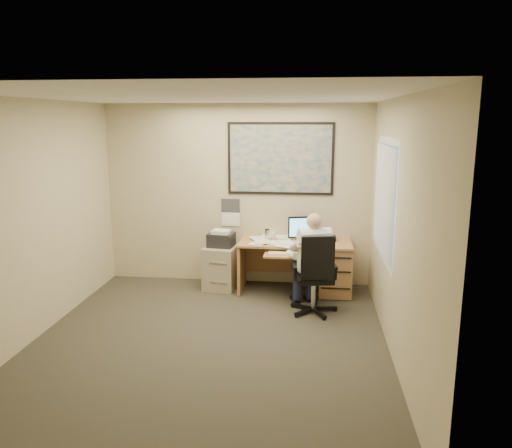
# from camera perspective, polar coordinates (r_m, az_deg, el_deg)

# --- Properties ---
(room_shell) EXTENTS (4.00, 4.50, 2.70)m
(room_shell) POSITION_cam_1_polar(r_m,az_deg,el_deg) (5.35, -5.76, -0.28)
(room_shell) COLOR #333128
(room_shell) RESTS_ON ground
(desk) EXTENTS (1.60, 0.97, 1.08)m
(desk) POSITION_cam_1_polar(r_m,az_deg,el_deg) (7.30, 7.11, -4.35)
(desk) COLOR #B37F4C
(desk) RESTS_ON ground
(world_map) EXTENTS (1.56, 0.03, 1.06)m
(world_map) POSITION_cam_1_polar(r_m,az_deg,el_deg) (7.37, 2.81, 7.46)
(world_map) COLOR #1E4C93
(world_map) RESTS_ON room_shell
(wall_calendar) EXTENTS (0.28, 0.01, 0.42)m
(wall_calendar) POSITION_cam_1_polar(r_m,az_deg,el_deg) (7.58, -2.92, 1.32)
(wall_calendar) COLOR white
(wall_calendar) RESTS_ON room_shell
(window_blinds) EXTENTS (0.06, 1.40, 1.30)m
(window_blinds) POSITION_cam_1_polar(r_m,az_deg,el_deg) (6.04, 14.50, 2.74)
(window_blinds) COLOR beige
(window_blinds) RESTS_ON room_shell
(filing_cabinet) EXTENTS (0.52, 0.60, 0.88)m
(filing_cabinet) POSITION_cam_1_polar(r_m,az_deg,el_deg) (7.44, -3.95, -4.46)
(filing_cabinet) COLOR #A69B86
(filing_cabinet) RESTS_ON ground
(office_chair) EXTENTS (0.74, 0.74, 1.07)m
(office_chair) POSITION_cam_1_polar(r_m,az_deg,el_deg) (6.52, 6.49, -7.53)
(office_chair) COLOR black
(office_chair) RESTS_ON ground
(person) EXTENTS (0.77, 0.90, 1.31)m
(person) POSITION_cam_1_polar(r_m,az_deg,el_deg) (6.49, 6.64, -4.45)
(person) COLOR white
(person) RESTS_ON office_chair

